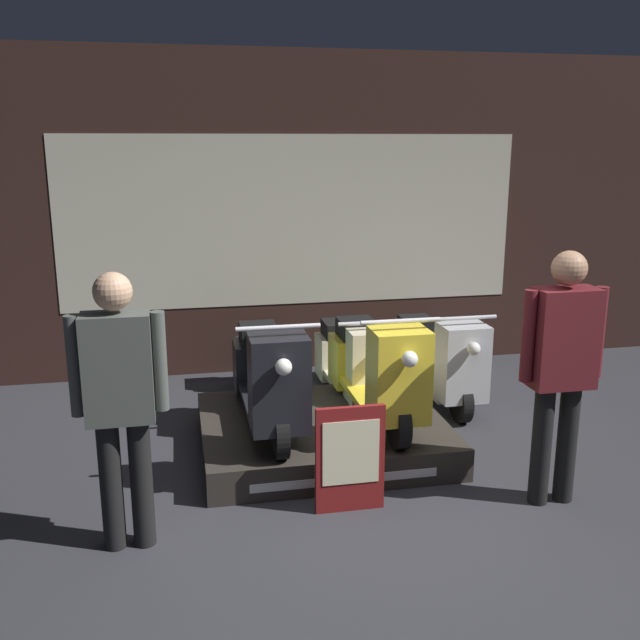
{
  "coord_description": "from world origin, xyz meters",
  "views": [
    {
      "loc": [
        -1.17,
        -3.7,
        2.33
      ],
      "look_at": [
        -0.05,
        1.81,
        0.92
      ],
      "focal_mm": 40.0,
      "sensor_mm": 36.0,
      "label": 1
    }
  ],
  "objects_px": {
    "scooter_display_left": "(268,377)",
    "scooter_backrow_1": "(354,364)",
    "scooter_display_right": "(376,370)",
    "price_sign_board": "(350,459)",
    "person_right_browsing": "(561,360)",
    "scooter_backrow_0": "(266,370)",
    "scooter_backrow_2": "(437,359)",
    "person_left_browsing": "(120,394)"
  },
  "relations": [
    {
      "from": "person_left_browsing",
      "to": "person_right_browsing",
      "type": "xyz_separation_m",
      "value": [
        2.72,
        0.0,
        0.03
      ]
    },
    {
      "from": "scooter_display_right",
      "to": "person_right_browsing",
      "type": "height_order",
      "value": "person_right_browsing"
    },
    {
      "from": "scooter_backrow_2",
      "to": "price_sign_board",
      "type": "distance_m",
      "value": 2.27
    },
    {
      "from": "scooter_backrow_0",
      "to": "person_right_browsing",
      "type": "xyz_separation_m",
      "value": [
        1.64,
        -2.02,
        0.61
      ]
    },
    {
      "from": "scooter_backrow_2",
      "to": "scooter_display_right",
      "type": "bearing_deg",
      "value": -132.99
    },
    {
      "from": "scooter_backrow_1",
      "to": "person_right_browsing",
      "type": "distance_m",
      "value": 2.27
    },
    {
      "from": "scooter_display_left",
      "to": "scooter_backrow_2",
      "type": "distance_m",
      "value": 1.93
    },
    {
      "from": "person_right_browsing",
      "to": "person_left_browsing",
      "type": "bearing_deg",
      "value": -180.0
    },
    {
      "from": "price_sign_board",
      "to": "person_right_browsing",
      "type": "bearing_deg",
      "value": -6.06
    },
    {
      "from": "scooter_backrow_1",
      "to": "person_left_browsing",
      "type": "bearing_deg",
      "value": -132.8
    },
    {
      "from": "person_left_browsing",
      "to": "scooter_backrow_2",
      "type": "bearing_deg",
      "value": 37.15
    },
    {
      "from": "price_sign_board",
      "to": "scooter_backrow_2",
      "type": "bearing_deg",
      "value": 55.54
    },
    {
      "from": "scooter_display_left",
      "to": "person_left_browsing",
      "type": "bearing_deg",
      "value": -131.54
    },
    {
      "from": "person_left_browsing",
      "to": "person_right_browsing",
      "type": "relative_size",
      "value": 0.98
    },
    {
      "from": "scooter_display_left",
      "to": "person_left_browsing",
      "type": "relative_size",
      "value": 1.01
    },
    {
      "from": "scooter_backrow_0",
      "to": "scooter_backrow_2",
      "type": "xyz_separation_m",
      "value": [
        1.59,
        0.0,
        0.0
      ]
    },
    {
      "from": "scooter_display_left",
      "to": "scooter_backrow_2",
      "type": "xyz_separation_m",
      "value": [
        1.68,
        0.91,
        -0.24
      ]
    },
    {
      "from": "person_right_browsing",
      "to": "scooter_backrow_2",
      "type": "bearing_deg",
      "value": 91.52
    },
    {
      "from": "person_right_browsing",
      "to": "price_sign_board",
      "type": "height_order",
      "value": "person_right_browsing"
    },
    {
      "from": "scooter_backrow_0",
      "to": "scooter_backrow_1",
      "type": "distance_m",
      "value": 0.79
    },
    {
      "from": "scooter_backrow_0",
      "to": "scooter_backrow_2",
      "type": "relative_size",
      "value": 1.0
    },
    {
      "from": "person_left_browsing",
      "to": "price_sign_board",
      "type": "height_order",
      "value": "person_left_browsing"
    },
    {
      "from": "scooter_backrow_1",
      "to": "person_left_browsing",
      "type": "xyz_separation_m",
      "value": [
        -1.87,
        -2.02,
        0.57
      ]
    },
    {
      "from": "scooter_display_left",
      "to": "price_sign_board",
      "type": "bearing_deg",
      "value": -67.51
    },
    {
      "from": "person_left_browsing",
      "to": "scooter_backrow_0",
      "type": "bearing_deg",
      "value": 61.98
    },
    {
      "from": "scooter_display_right",
      "to": "price_sign_board",
      "type": "bearing_deg",
      "value": -114.35
    },
    {
      "from": "scooter_display_right",
      "to": "scooter_backrow_2",
      "type": "distance_m",
      "value": 1.27
    },
    {
      "from": "scooter_backrow_2",
      "to": "person_right_browsing",
      "type": "height_order",
      "value": "person_right_browsing"
    },
    {
      "from": "scooter_display_left",
      "to": "person_right_browsing",
      "type": "height_order",
      "value": "person_right_browsing"
    },
    {
      "from": "scooter_backrow_2",
      "to": "person_left_browsing",
      "type": "bearing_deg",
      "value": -142.85
    },
    {
      "from": "scooter_display_right",
      "to": "price_sign_board",
      "type": "xyz_separation_m",
      "value": [
        -0.44,
        -0.96,
        -0.26
      ]
    },
    {
      "from": "scooter_backrow_1",
      "to": "person_right_browsing",
      "type": "xyz_separation_m",
      "value": [
        0.85,
        -2.02,
        0.61
      ]
    },
    {
      "from": "scooter_display_left",
      "to": "scooter_backrow_0",
      "type": "height_order",
      "value": "scooter_display_left"
    },
    {
      "from": "person_left_browsing",
      "to": "scooter_display_right",
      "type": "bearing_deg",
      "value": 31.36
    },
    {
      "from": "scooter_display_left",
      "to": "scooter_backrow_1",
      "type": "distance_m",
      "value": 1.3
    },
    {
      "from": "scooter_backrow_0",
      "to": "scooter_backrow_1",
      "type": "xyz_separation_m",
      "value": [
        0.79,
        0.0,
        0.0
      ]
    },
    {
      "from": "scooter_display_left",
      "to": "scooter_display_right",
      "type": "distance_m",
      "value": 0.83
    },
    {
      "from": "scooter_display_right",
      "to": "scooter_backrow_0",
      "type": "distance_m",
      "value": 1.2
    },
    {
      "from": "scooter_backrow_2",
      "to": "person_right_browsing",
      "type": "relative_size",
      "value": 0.99
    },
    {
      "from": "scooter_display_right",
      "to": "price_sign_board",
      "type": "height_order",
      "value": "scooter_display_right"
    },
    {
      "from": "scooter_backrow_1",
      "to": "person_right_browsing",
      "type": "relative_size",
      "value": 0.99
    },
    {
      "from": "scooter_backrow_2",
      "to": "person_right_browsing",
      "type": "xyz_separation_m",
      "value": [
        0.05,
        -2.02,
        0.61
      ]
    }
  ]
}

